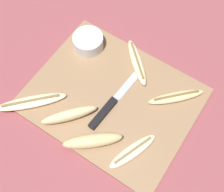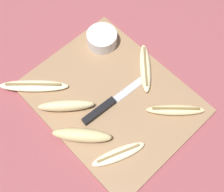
{
  "view_description": "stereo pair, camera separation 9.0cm",
  "coord_description": "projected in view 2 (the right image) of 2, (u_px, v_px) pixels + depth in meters",
  "views": [
    {
      "loc": [
        0.22,
        -0.33,
        0.83
      ],
      "look_at": [
        0.0,
        0.0,
        0.02
      ],
      "focal_mm": 50.0,
      "sensor_mm": 36.0,
      "label": 1
    },
    {
      "loc": [
        0.29,
        -0.28,
        0.83
      ],
      "look_at": [
        0.0,
        0.0,
        0.02
      ],
      "focal_mm": 50.0,
      "sensor_mm": 36.0,
      "label": 2
    }
  ],
  "objects": [
    {
      "name": "banana_bright_far",
      "position": [
        119.0,
        154.0,
        0.83
      ],
      "size": [
        0.09,
        0.15,
        0.02
      ],
      "rotation": [
        0.0,
        0.0,
        2.78
      ],
      "color": "beige",
      "rests_on": "cutting_board"
    },
    {
      "name": "banana_cream_curved",
      "position": [
        144.0,
        67.0,
        0.94
      ],
      "size": [
        0.15,
        0.14,
        0.02
      ],
      "rotation": [
        0.0,
        0.0,
        3.96
      ],
      "color": "beige",
      "rests_on": "cutting_board"
    },
    {
      "name": "banana_spotted_left",
      "position": [
        82.0,
        135.0,
        0.84
      ],
      "size": [
        0.15,
        0.14,
        0.04
      ],
      "rotation": [
        0.0,
        0.0,
        5.44
      ],
      "color": "#DBC684",
      "rests_on": "cutting_board"
    },
    {
      "name": "cutting_board",
      "position": [
        112.0,
        98.0,
        0.92
      ],
      "size": [
        0.47,
        0.38,
        0.01
      ],
      "color": "#997551",
      "rests_on": "ground_plane"
    },
    {
      "name": "banana_mellow_near",
      "position": [
        175.0,
        110.0,
        0.88
      ],
      "size": [
        0.14,
        0.14,
        0.02
      ],
      "rotation": [
        0.0,
        0.0,
        5.52
      ],
      "color": "beige",
      "rests_on": "cutting_board"
    },
    {
      "name": "banana_pale_long",
      "position": [
        34.0,
        86.0,
        0.92
      ],
      "size": [
        0.17,
        0.17,
        0.02
      ],
      "rotation": [
        0.0,
        0.0,
        5.52
      ],
      "color": "beige",
      "rests_on": "cutting_board"
    },
    {
      "name": "prep_bowl",
      "position": [
        102.0,
        39.0,
        0.98
      ],
      "size": [
        0.09,
        0.09,
        0.04
      ],
      "color": "white",
      "rests_on": "cutting_board"
    },
    {
      "name": "knife",
      "position": [
        106.0,
        106.0,
        0.89
      ],
      "size": [
        0.04,
        0.25,
        0.02
      ],
      "rotation": [
        0.0,
        0.0,
        -0.07
      ],
      "color": "black",
      "rests_on": "cutting_board"
    },
    {
      "name": "banana_ripe_center",
      "position": [
        66.0,
        106.0,
        0.88
      ],
      "size": [
        0.13,
        0.14,
        0.03
      ],
      "rotation": [
        0.0,
        0.0,
        2.44
      ],
      "color": "beige",
      "rests_on": "cutting_board"
    },
    {
      "name": "ground_plane",
      "position": [
        112.0,
        99.0,
        0.92
      ],
      "size": [
        4.0,
        4.0,
        0.0
      ],
      "primitive_type": "plane",
      "color": "#93474C"
    }
  ]
}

